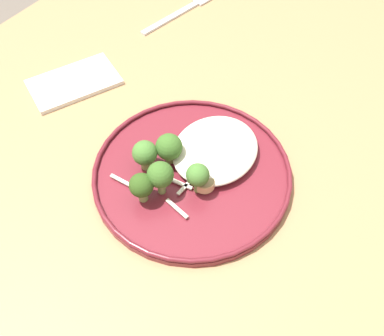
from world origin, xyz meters
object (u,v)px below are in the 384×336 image
object	(u,v)px
broccoli_floret_front_edge	(198,176)
broccoli_floret_split_head	(139,185)
dinner_plate	(192,173)
broccoli_floret_tall_stalk	(145,154)
seared_scallop_center_golden	(192,151)
dinner_fork	(180,13)
seared_scallop_tilted_round	(205,183)
broccoli_floret_right_tilted	(169,147)
folded_napkin	(74,82)
broccoli_floret_left_leaning	(160,175)
seared_scallop_on_noodles	(218,132)
seared_scallop_right_edge	(192,135)

from	to	relation	value
broccoli_floret_front_edge	broccoli_floret_split_head	size ratio (longest dim) A/B	1.05
dinner_plate	broccoli_floret_front_edge	xyz separation A→B (m)	(-0.02, -0.02, 0.04)
dinner_plate	broccoli_floret_tall_stalk	world-z (taller)	broccoli_floret_tall_stalk
dinner_plate	seared_scallop_center_golden	size ratio (longest dim) A/B	12.49
dinner_plate	dinner_fork	size ratio (longest dim) A/B	1.56
dinner_fork	seared_scallop_tilted_round	bearing A→B (deg)	-140.11
seared_scallop_center_golden	broccoli_floret_right_tilted	bearing A→B (deg)	143.31
broccoli_floret_tall_stalk	folded_napkin	bearing A→B (deg)	70.67
seared_scallop_tilted_round	broccoli_floret_left_leaning	bearing A→B (deg)	130.85
broccoli_floret_left_leaning	dinner_fork	bearing A→B (deg)	32.13
seared_scallop_on_noodles	broccoli_floret_left_leaning	bearing A→B (deg)	175.60
seared_scallop_on_noodles	seared_scallop_right_edge	xyz separation A→B (m)	(-0.03, 0.03, 0.00)
broccoli_floret_left_leaning	dinner_fork	xyz separation A→B (m)	(0.38, 0.24, -0.05)
dinner_fork	dinner_plate	bearing A→B (deg)	-142.17
seared_scallop_on_noodles	folded_napkin	distance (m)	0.28
broccoli_floret_right_tilted	broccoli_floret_split_head	bearing A→B (deg)	-175.79
seared_scallop_tilted_round	seared_scallop_center_golden	bearing A→B (deg)	51.75
dinner_fork	broccoli_floret_right_tilted	bearing A→B (deg)	-146.79
broccoli_floret_left_leaning	folded_napkin	xyz separation A→B (m)	(0.10, 0.27, -0.04)
broccoli_floret_split_head	broccoli_floret_right_tilted	distance (m)	0.07
broccoli_floret_front_edge	dinner_fork	size ratio (longest dim) A/B	0.28
broccoli_floret_right_tilted	folded_napkin	bearing A→B (deg)	78.32
broccoli_floret_split_head	broccoli_floret_left_leaning	distance (m)	0.03
broccoli_floret_tall_stalk	broccoli_floret_front_edge	distance (m)	0.09
broccoli_floret_front_edge	folded_napkin	size ratio (longest dim) A/B	0.35
broccoli_floret_tall_stalk	broccoli_floret_split_head	xyz separation A→B (m)	(-0.05, -0.03, 0.00)
seared_scallop_center_golden	broccoli_floret_front_edge	xyz separation A→B (m)	(-0.05, -0.04, 0.02)
dinner_plate	broccoli_floret_tall_stalk	bearing A→B (deg)	115.58
seared_scallop_tilted_round	seared_scallop_center_golden	size ratio (longest dim) A/B	1.27
broccoli_floret_right_tilted	dinner_fork	size ratio (longest dim) A/B	0.28
seared_scallop_center_golden	seared_scallop_right_edge	bearing A→B (deg)	32.89
seared_scallop_right_edge	broccoli_floret_tall_stalk	size ratio (longest dim) A/B	0.49
seared_scallop_right_edge	dinner_fork	xyz separation A→B (m)	(0.28, 0.22, -0.02)
broccoli_floret_left_leaning	folded_napkin	bearing A→B (deg)	69.41
seared_scallop_right_edge	broccoli_floret_split_head	xyz separation A→B (m)	(-0.13, -0.00, 0.02)
seared_scallop_right_edge	broccoli_floret_tall_stalk	world-z (taller)	broccoli_floret_tall_stalk
seared_scallop_on_noodles	broccoli_floret_front_edge	size ratio (longest dim) A/B	0.44
broccoli_floret_tall_stalk	broccoli_floret_left_leaning	xyz separation A→B (m)	(-0.02, -0.04, 0.01)
dinner_plate	broccoli_floret_split_head	size ratio (longest dim) A/B	5.83
seared_scallop_center_golden	dinner_fork	size ratio (longest dim) A/B	0.12
broccoli_floret_tall_stalk	seared_scallop_tilted_round	bearing A→B (deg)	-79.35
broccoli_floret_left_leaning	broccoli_floret_right_tilted	world-z (taller)	broccoli_floret_left_leaning
seared_scallop_right_edge	broccoli_floret_right_tilted	bearing A→B (deg)	176.42
seared_scallop_on_noodles	broccoli_floret_split_head	distance (m)	0.16
seared_scallop_on_noodles	seared_scallop_right_edge	distance (m)	0.04
dinner_plate	seared_scallop_tilted_round	world-z (taller)	seared_scallop_tilted_round
seared_scallop_on_noodles	seared_scallop_center_golden	xyz separation A→B (m)	(-0.05, 0.01, 0.00)
seared_scallop_center_golden	broccoli_floret_right_tilted	xyz separation A→B (m)	(-0.03, 0.02, 0.02)
broccoli_floret_left_leaning	broccoli_floret_split_head	bearing A→B (deg)	145.10
broccoli_floret_right_tilted	seared_scallop_center_golden	bearing A→B (deg)	-36.69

